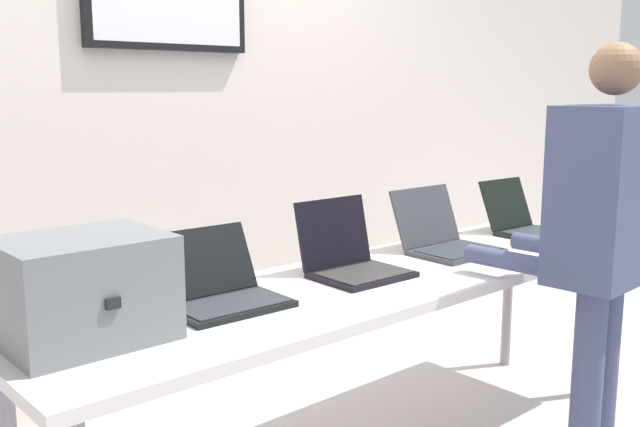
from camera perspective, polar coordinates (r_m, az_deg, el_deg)
back_wall at (r=3.50m, az=-9.11°, el=8.10°), size 8.00×0.11×2.67m
workbench at (r=2.73m, az=4.28°, el=-6.02°), size 2.73×0.70×0.76m
equipment_box at (r=2.11m, az=-18.21°, el=-5.68°), size 0.44×0.36×0.30m
laptop_station_0 at (r=2.37m, az=-7.95°, el=-5.91°), size 0.38×0.35×0.23m
laptop_station_1 at (r=2.72m, az=2.48°, el=-3.55°), size 0.35×0.34×0.28m
laptop_station_2 at (r=3.14m, az=9.83°, el=-1.91°), size 0.37×0.37×0.26m
laptop_station_3 at (r=3.60m, az=15.83°, el=-0.65°), size 0.33×0.37×0.25m
person at (r=2.73m, az=21.48°, el=-1.00°), size 0.45×0.60×1.61m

